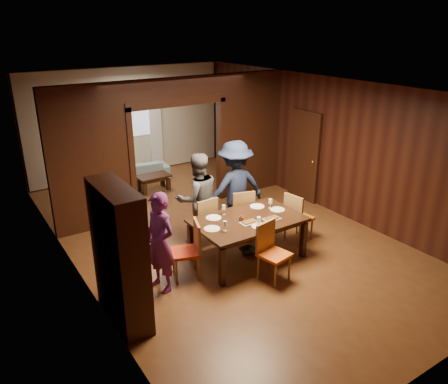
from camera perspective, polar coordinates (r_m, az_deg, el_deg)
floor at (r=8.77m, az=-0.79°, el=-5.44°), size 9.00×9.00×0.00m
ceiling at (r=7.90m, az=-0.90°, el=13.68°), size 5.50×9.00×0.02m
room_walls at (r=9.79m, az=-6.81°, el=6.71°), size 5.52×9.01×2.90m
person_purple at (r=6.78m, az=-8.38°, el=-6.59°), size 0.52×0.67×1.61m
person_grey at (r=8.14m, az=-3.46°, el=-0.89°), size 0.94×0.78×1.76m
person_navy at (r=8.48m, az=1.45°, el=0.51°), size 1.28×0.81×1.88m
sofa at (r=11.81m, az=-11.53°, el=2.66°), size 1.82×0.88×0.51m
serving_bowl at (r=7.73m, az=3.27°, el=-2.77°), size 0.31×0.31×0.08m
dining_table at (r=7.77m, az=3.09°, el=-6.06°), size 1.89×1.18×0.76m
coffee_table at (r=11.05m, az=-9.17°, el=1.20°), size 0.80×0.50×0.40m
chair_left at (r=7.19m, az=-5.07°, el=-7.59°), size 0.56×0.56×0.97m
chair_right at (r=8.47m, az=9.80°, el=-3.15°), size 0.50×0.50×0.97m
chair_far_l at (r=8.19m, az=-2.93°, el=-3.75°), size 0.47×0.47×0.97m
chair_far_r at (r=8.56m, az=2.15°, el=-2.59°), size 0.55×0.55×0.97m
chair_near at (r=7.13m, az=6.60°, el=-7.91°), size 0.52×0.52×0.97m
hutch at (r=6.14m, az=-13.47°, el=-8.09°), size 0.40×1.20×2.00m
door_right at (r=10.32m, az=10.44°, el=4.65°), size 0.06×0.90×2.10m
window_far at (r=12.04m, az=-12.44°, el=10.07°), size 1.20×0.03×1.30m
curtain_left at (r=11.85m, az=-15.58°, el=7.39°), size 0.35×0.06×2.40m
curtain_right at (r=12.37m, az=-8.95°, el=8.47°), size 0.35×0.06×2.40m
plate_left at (r=7.23m, az=-1.58°, el=-4.83°), size 0.27×0.27×0.01m
plate_far_l at (r=7.62m, az=-1.36°, el=-3.38°), size 0.27×0.27×0.01m
plate_far_r at (r=8.11m, az=4.35°, el=-1.88°), size 0.27×0.27×0.01m
plate_right at (r=8.01m, az=6.98°, el=-2.29°), size 0.27×0.27×0.01m
plate_near at (r=7.34m, az=4.67°, el=-4.50°), size 0.27×0.27×0.01m
platter_a at (r=7.44m, az=3.26°, el=-3.96°), size 0.30×0.20×0.04m
platter_b at (r=7.61m, az=6.28°, el=-3.46°), size 0.30×0.20×0.04m
wineglass_left at (r=7.13m, az=0.12°, el=-4.48°), size 0.08×0.08×0.18m
wineglass_far at (r=7.73m, az=-0.04°, el=-2.33°), size 0.08×0.08×0.18m
wineglass_right at (r=8.04m, az=6.08°, el=-1.50°), size 0.08×0.08×0.18m
tumbler at (r=7.38m, az=4.56°, el=-3.77°), size 0.07×0.07×0.14m
condiment_jar at (r=7.48m, az=2.28°, el=-3.48°), size 0.08×0.08×0.11m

